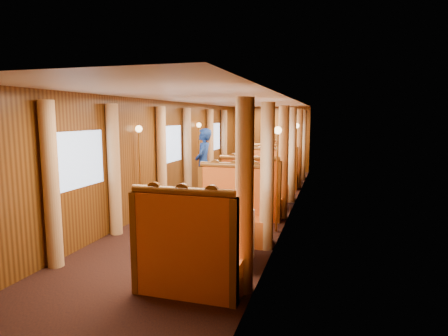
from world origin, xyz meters
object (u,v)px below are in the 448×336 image
at_px(teapot_right, 211,210).
at_px(fruit_plate, 229,215).
at_px(banquette_mid_fwd, 251,199).
at_px(tea_tray, 205,213).
at_px(table_near, 214,237).
at_px(rose_vase_mid, 259,168).
at_px(steward, 204,163).
at_px(banquette_near_fwd, 188,260).
at_px(rose_vase_far, 280,154).
at_px(banquette_near_aft, 232,217).
at_px(teapot_left, 201,209).
at_px(teapot_back, 209,206).
at_px(passenger, 266,171).
at_px(banquette_mid_aft, 267,182).
at_px(banquette_far_aft, 284,166).
at_px(banquette_far_fwd, 276,174).
at_px(table_mid, 260,192).
at_px(table_far, 280,171).

height_order(teapot_right, fruit_plate, teapot_right).
relative_size(banquette_mid_fwd, tea_tray, 3.94).
xyz_separation_m(table_near, rose_vase_mid, (-0.02, 3.49, 0.55)).
bearing_deg(steward, banquette_near_fwd, 11.87).
bearing_deg(banquette_mid_fwd, rose_vase_far, 90.40).
distance_m(banquette_near_aft, rose_vase_far, 5.98).
bearing_deg(teapot_left, teapot_back, 87.70).
height_order(banquette_near_aft, fruit_plate, banquette_near_aft).
distance_m(rose_vase_mid, passenger, 0.83).
xyz_separation_m(banquette_mid_fwd, rose_vase_far, (-0.03, 4.49, 0.50)).
relative_size(banquette_mid_aft, banquette_far_aft, 1.00).
relative_size(banquette_far_fwd, passenger, 1.76).
bearing_deg(banquette_far_fwd, rose_vase_far, 91.79).
distance_m(table_mid, banquette_mid_fwd, 1.02).
height_order(banquette_far_aft, teapot_back, banquette_far_aft).
relative_size(banquette_near_aft, table_far, 1.28).
bearing_deg(fruit_plate, banquette_mid_aft, 93.27).
xyz_separation_m(banquette_near_fwd, banquette_far_fwd, (0.00, 7.00, 0.00)).
relative_size(banquette_near_aft, banquette_far_aft, 1.00).
height_order(banquette_near_fwd, steward, steward).
bearing_deg(rose_vase_far, teapot_right, -89.84).
bearing_deg(passenger, banquette_near_aft, -90.00).
bearing_deg(banquette_near_aft, teapot_right, -90.58).
bearing_deg(teapot_back, table_mid, 96.17).
bearing_deg(table_mid, banquette_mid_fwd, -90.00).
bearing_deg(banquette_far_aft, table_mid, -90.00).
relative_size(teapot_back, rose_vase_far, 0.50).
bearing_deg(table_mid, table_near, -90.00).
height_order(banquette_near_aft, passenger, banquette_near_aft).
distance_m(banquette_mid_aft, banquette_far_fwd, 1.47).
relative_size(teapot_left, rose_vase_far, 0.50).
bearing_deg(tea_tray, banquette_mid_aft, 88.68).
bearing_deg(rose_vase_far, teapot_left, -91.02).
bearing_deg(banquette_far_aft, steward, -112.84).
height_order(table_mid, teapot_back, teapot_back).
height_order(banquette_mid_fwd, teapot_left, banquette_mid_fwd).
bearing_deg(banquette_mid_aft, banquette_near_aft, -90.00).
relative_size(teapot_left, rose_vase_mid, 0.50).
relative_size(banquette_far_fwd, tea_tray, 3.94).
xyz_separation_m(table_mid, fruit_plate, (0.27, -3.65, 0.39)).
distance_m(banquette_near_aft, table_far, 5.99).
xyz_separation_m(banquette_mid_fwd, teapot_left, (-0.16, -2.60, 0.40)).
bearing_deg(banquette_near_aft, table_mid, 90.00).
relative_size(table_mid, teapot_left, 5.85).
xyz_separation_m(teapot_left, teapot_back, (0.04, 0.21, -0.00)).
xyz_separation_m(banquette_near_fwd, teapot_left, (-0.16, 0.90, 0.40)).
xyz_separation_m(banquette_far_aft, teapot_left, (-0.16, -8.13, 0.40)).
xyz_separation_m(tea_tray, rose_vase_mid, (0.09, 3.57, 0.17)).
relative_size(table_mid, banquette_mid_fwd, 0.78).
bearing_deg(table_mid, banquette_near_fwd, -90.00).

